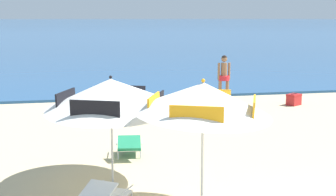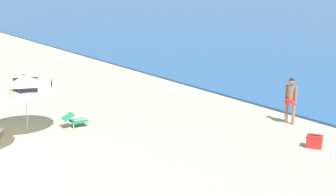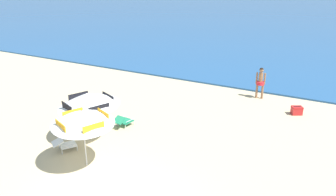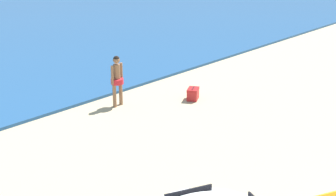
{
  "view_description": "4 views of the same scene",
  "coord_description": "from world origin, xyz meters",
  "px_view_note": "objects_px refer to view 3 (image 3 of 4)",
  "views": [
    {
      "loc": [
        -4.34,
        -4.87,
        3.08
      ],
      "look_at": [
        -1.93,
        6.79,
        1.03
      ],
      "focal_mm": 50.24,
      "sensor_mm": 36.0,
      "label": 1
    },
    {
      "loc": [
        12.52,
        -2.27,
        5.39
      ],
      "look_at": [
        -0.19,
        7.19,
        1.36
      ],
      "focal_mm": 53.22,
      "sensor_mm": 36.0,
      "label": 2
    },
    {
      "loc": [
        5.15,
        -5.92,
        6.46
      ],
      "look_at": [
        -2.31,
        7.83,
        0.64
      ],
      "focal_mm": 36.6,
      "sensor_mm": 36.0,
      "label": 3
    },
    {
      "loc": [
        -8.88,
        -0.47,
        6.15
      ],
      "look_at": [
        0.18,
        8.39,
        1.41
      ],
      "focal_mm": 54.7,
      "sensor_mm": 36.0,
      "label": 4
    }
  ],
  "objects_px": {
    "beach_umbrella_striped_main": "(88,100)",
    "person_standing_near_shore": "(261,81)",
    "lounge_chair_beside_umbrella": "(123,121)",
    "cooler_box": "(297,110)",
    "lounge_chair_under_umbrella": "(64,144)",
    "beach_umbrella_striped_second": "(82,117)"
  },
  "relations": [
    {
      "from": "beach_umbrella_striped_main",
      "to": "lounge_chair_beside_umbrella",
      "type": "height_order",
      "value": "beach_umbrella_striped_main"
    },
    {
      "from": "lounge_chair_under_umbrella",
      "to": "person_standing_near_shore",
      "type": "xyz_separation_m",
      "value": [
        5.06,
        9.3,
        0.71
      ]
    },
    {
      "from": "beach_umbrella_striped_main",
      "to": "person_standing_near_shore",
      "type": "bearing_deg",
      "value": 58.83
    },
    {
      "from": "person_standing_near_shore",
      "to": "cooler_box",
      "type": "relative_size",
      "value": 2.82
    },
    {
      "from": "beach_umbrella_striped_second",
      "to": "cooler_box",
      "type": "height_order",
      "value": "beach_umbrella_striped_second"
    },
    {
      "from": "beach_umbrella_striped_main",
      "to": "lounge_chair_under_umbrella",
      "type": "bearing_deg",
      "value": -99.3
    },
    {
      "from": "lounge_chair_beside_umbrella",
      "to": "beach_umbrella_striped_second",
      "type": "bearing_deg",
      "value": -77.06
    },
    {
      "from": "lounge_chair_beside_umbrella",
      "to": "lounge_chair_under_umbrella",
      "type": "bearing_deg",
      "value": -104.22
    },
    {
      "from": "beach_umbrella_striped_main",
      "to": "beach_umbrella_striped_second",
      "type": "height_order",
      "value": "beach_umbrella_striped_second"
    },
    {
      "from": "beach_umbrella_striped_second",
      "to": "beach_umbrella_striped_main",
      "type": "bearing_deg",
      "value": 126.3
    },
    {
      "from": "beach_umbrella_striped_second",
      "to": "person_standing_near_shore",
      "type": "height_order",
      "value": "beach_umbrella_striped_second"
    },
    {
      "from": "beach_umbrella_striped_main",
      "to": "lounge_chair_beside_umbrella",
      "type": "relative_size",
      "value": 3.47
    },
    {
      "from": "beach_umbrella_striped_main",
      "to": "lounge_chair_under_umbrella",
      "type": "distance_m",
      "value": 1.93
    },
    {
      "from": "lounge_chair_beside_umbrella",
      "to": "person_standing_near_shore",
      "type": "distance_m",
      "value": 7.81
    },
    {
      "from": "beach_umbrella_striped_main",
      "to": "beach_umbrella_striped_second",
      "type": "bearing_deg",
      "value": -53.7
    },
    {
      "from": "cooler_box",
      "to": "lounge_chair_beside_umbrella",
      "type": "bearing_deg",
      "value": -142.02
    },
    {
      "from": "beach_umbrella_striped_second",
      "to": "lounge_chair_under_umbrella",
      "type": "relative_size",
      "value": 3.01
    },
    {
      "from": "lounge_chair_under_umbrella",
      "to": "cooler_box",
      "type": "bearing_deg",
      "value": 47.64
    },
    {
      "from": "person_standing_near_shore",
      "to": "cooler_box",
      "type": "bearing_deg",
      "value": -32.69
    },
    {
      "from": "person_standing_near_shore",
      "to": "beach_umbrella_striped_main",
      "type": "bearing_deg",
      "value": -121.17
    },
    {
      "from": "lounge_chair_under_umbrella",
      "to": "beach_umbrella_striped_main",
      "type": "bearing_deg",
      "value": 80.7
    },
    {
      "from": "person_standing_near_shore",
      "to": "cooler_box",
      "type": "height_order",
      "value": "person_standing_near_shore"
    }
  ]
}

